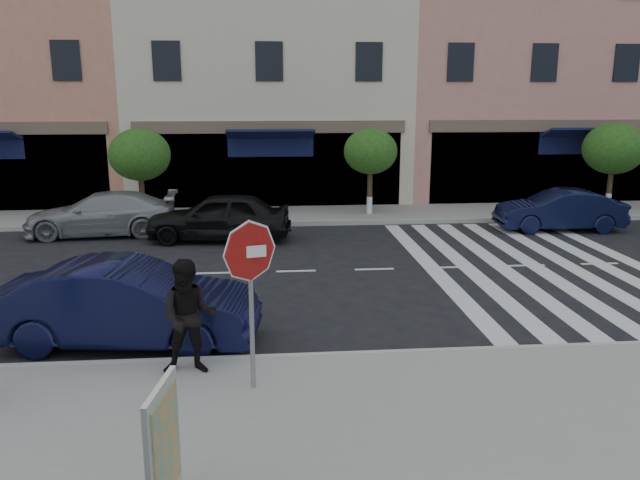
{
  "coord_description": "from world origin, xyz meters",
  "views": [
    {
      "loc": [
        -0.72,
        -11.11,
        4.38
      ],
      "look_at": [
        0.39,
        1.46,
        1.4
      ],
      "focal_mm": 35.0,
      "sensor_mm": 36.0,
      "label": 1
    }
  ],
  "objects_px": {
    "car_far_mid": "(219,217)",
    "car_far_right": "(559,210)",
    "stop_sign": "(250,268)",
    "walker": "(189,317)",
    "car_near_mid": "(128,304)",
    "car_far_left": "(102,214)",
    "poster_board": "(164,452)"
  },
  "relations": [
    {
      "from": "stop_sign",
      "to": "car_far_left",
      "type": "xyz_separation_m",
      "value": [
        -4.92,
        11.3,
        -1.3
      ]
    },
    {
      "from": "poster_board",
      "to": "car_far_mid",
      "type": "relative_size",
      "value": 0.33
    },
    {
      "from": "car_far_right",
      "to": "poster_board",
      "type": "bearing_deg",
      "value": -34.35
    },
    {
      "from": "car_far_mid",
      "to": "car_far_right",
      "type": "bearing_deg",
      "value": 98.91
    },
    {
      "from": "car_near_mid",
      "to": "car_far_right",
      "type": "distance_m",
      "value": 14.71
    },
    {
      "from": "walker",
      "to": "car_far_mid",
      "type": "bearing_deg",
      "value": 90.55
    },
    {
      "from": "poster_board",
      "to": "stop_sign",
      "type": "bearing_deg",
      "value": 81.63
    },
    {
      "from": "stop_sign",
      "to": "walker",
      "type": "bearing_deg",
      "value": 133.13
    },
    {
      "from": "car_near_mid",
      "to": "car_far_mid",
      "type": "xyz_separation_m",
      "value": [
        1.04,
        8.0,
        -0.02
      ]
    },
    {
      "from": "walker",
      "to": "car_near_mid",
      "type": "distance_m",
      "value": 2.06
    },
    {
      "from": "car_far_left",
      "to": "car_far_mid",
      "type": "relative_size",
      "value": 1.08
    },
    {
      "from": "walker",
      "to": "car_near_mid",
      "type": "xyz_separation_m",
      "value": [
        -1.26,
        1.6,
        -0.3
      ]
    },
    {
      "from": "stop_sign",
      "to": "car_near_mid",
      "type": "relative_size",
      "value": 0.55
    },
    {
      "from": "car_near_mid",
      "to": "car_far_right",
      "type": "height_order",
      "value": "car_near_mid"
    },
    {
      "from": "walker",
      "to": "car_far_mid",
      "type": "relative_size",
      "value": 0.42
    },
    {
      "from": "stop_sign",
      "to": "car_far_left",
      "type": "height_order",
      "value": "stop_sign"
    },
    {
      "from": "walker",
      "to": "car_far_right",
      "type": "xyz_separation_m",
      "value": [
        10.73,
        10.11,
        -0.39
      ]
    },
    {
      "from": "stop_sign",
      "to": "car_far_left",
      "type": "relative_size",
      "value": 0.54
    },
    {
      "from": "car_near_mid",
      "to": "car_far_left",
      "type": "height_order",
      "value": "car_near_mid"
    },
    {
      "from": "stop_sign",
      "to": "poster_board",
      "type": "xyz_separation_m",
      "value": [
        -0.84,
        -2.73,
        -1.14
      ]
    },
    {
      "from": "car_far_left",
      "to": "walker",
      "type": "bearing_deg",
      "value": 16.77
    },
    {
      "from": "poster_board",
      "to": "car_near_mid",
      "type": "xyz_separation_m",
      "value": [
        -1.38,
        4.94,
        -0.09
      ]
    },
    {
      "from": "poster_board",
      "to": "walker",
      "type": "bearing_deg",
      "value": 100.79
    },
    {
      "from": "walker",
      "to": "poster_board",
      "type": "bearing_deg",
      "value": -88.74
    },
    {
      "from": "walker",
      "to": "stop_sign",
      "type": "bearing_deg",
      "value": -33.56
    },
    {
      "from": "car_far_mid",
      "to": "walker",
      "type": "bearing_deg",
      "value": 7.59
    },
    {
      "from": "walker",
      "to": "car_near_mid",
      "type": "relative_size",
      "value": 0.4
    },
    {
      "from": "stop_sign",
      "to": "car_far_mid",
      "type": "xyz_separation_m",
      "value": [
        -1.19,
        10.22,
        -1.25
      ]
    },
    {
      "from": "poster_board",
      "to": "car_far_mid",
      "type": "xyz_separation_m",
      "value": [
        -0.35,
        12.95,
        -0.1
      ]
    },
    {
      "from": "car_far_mid",
      "to": "car_far_right",
      "type": "relative_size",
      "value": 1.07
    },
    {
      "from": "poster_board",
      "to": "car_far_right",
      "type": "bearing_deg",
      "value": 60.49
    },
    {
      "from": "walker",
      "to": "car_far_left",
      "type": "height_order",
      "value": "walker"
    }
  ]
}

